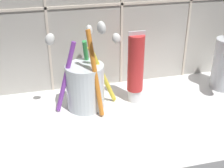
# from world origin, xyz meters

# --- Properties ---
(sink_counter) EXTENTS (0.63, 0.31, 0.02)m
(sink_counter) POSITION_xyz_m (0.00, 0.00, 0.01)
(sink_counter) COLOR white
(sink_counter) RESTS_ON ground
(toothbrush_cup) EXTENTS (0.15, 0.12, 0.19)m
(toothbrush_cup) POSITION_xyz_m (-0.08, 0.06, 0.07)
(toothbrush_cup) COLOR silver
(toothbrush_cup) RESTS_ON sink_counter
(toothpaste_tube) EXTENTS (0.03, 0.03, 0.15)m
(toothpaste_tube) POSITION_xyz_m (0.02, 0.06, 0.10)
(toothpaste_tube) COLOR white
(toothpaste_tube) RESTS_ON sink_counter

